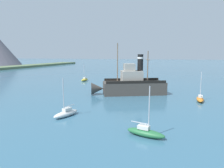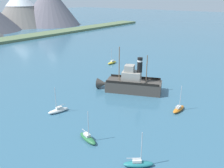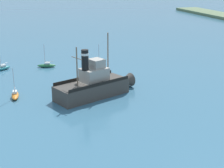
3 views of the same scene
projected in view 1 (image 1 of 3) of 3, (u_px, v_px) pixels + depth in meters
name	position (u px, v px, depth m)	size (l,w,h in m)	color
ground_plane	(140.00, 94.00, 39.64)	(600.00, 600.00, 0.00)	#38667F
old_tugboat	(131.00, 85.00, 39.27)	(8.77, 14.57, 9.90)	#423D38
sailboat_green	(145.00, 132.00, 18.97)	(2.01, 3.95, 4.90)	#286B3D
sailboat_white	(66.00, 113.00, 25.16)	(3.96, 2.19, 4.90)	white
sailboat_orange	(200.00, 99.00, 33.29)	(3.85, 1.30, 4.90)	orange
sailboat_yellow	(85.00, 79.00, 59.15)	(3.82, 1.18, 4.90)	gold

